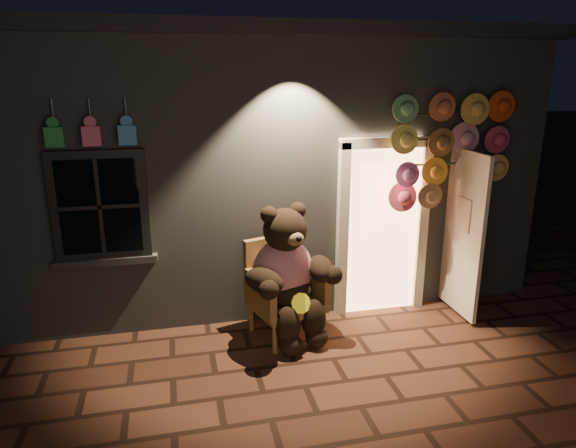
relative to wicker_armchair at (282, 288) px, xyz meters
name	(u,v)px	position (x,y,z in m)	size (l,w,h in m)	color
ground	(306,387)	(-0.02, -1.13, -0.55)	(60.00, 60.00, 0.00)	#552F20
shop_building	(243,149)	(-0.02, 2.86, 1.18)	(7.30, 5.95, 3.51)	slate
wicker_armchair	(282,288)	(0.00, 0.00, 0.00)	(0.92, 0.87, 1.11)	#9E693D
teddy_bear	(287,274)	(0.03, -0.14, 0.22)	(1.08, 0.99, 1.56)	red
hat_rack	(448,150)	(2.02, 0.15, 1.49)	(1.51, 0.22, 2.67)	#59595E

